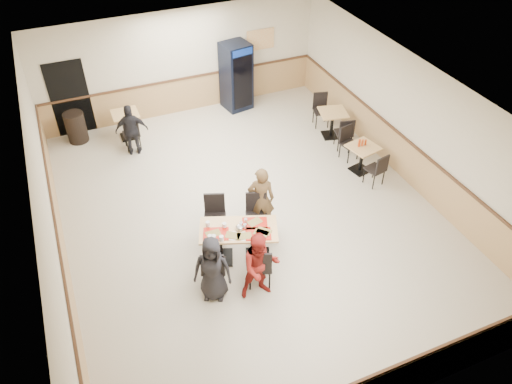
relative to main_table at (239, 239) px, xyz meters
name	(u,v)px	position (x,y,z in m)	size (l,w,h in m)	color
ground	(250,213)	(0.72, 1.20, -0.54)	(10.00, 10.00, 0.00)	beige
room_shell	(275,121)	(2.50, 3.75, 0.04)	(10.00, 10.00, 10.00)	silver
main_table	(239,239)	(0.00, 0.00, 0.00)	(1.69, 1.24, 0.81)	black
main_chairs	(236,240)	(-0.05, 0.02, -0.03)	(1.88, 2.14, 1.03)	black
diner_woman_left	(212,269)	(-0.78, -0.69, 0.17)	(0.70, 0.46, 1.43)	black
diner_woman_right	(260,266)	(0.03, -1.00, 0.20)	(0.72, 0.56, 1.49)	maroon
diner_man_opposite	(261,199)	(0.78, 0.69, 0.24)	(0.57, 0.37, 1.57)	#513B23
lone_diner	(132,130)	(-1.13, 4.56, 0.16)	(0.82, 0.34, 1.40)	black
tabletop_clutter	(239,230)	(-0.01, -0.07, 0.30)	(1.39, 0.89, 0.12)	#B7180C
side_table_near	(362,155)	(3.88, 1.60, -0.06)	(0.79, 0.79, 0.72)	black
side_table_near_chair_south	(375,168)	(3.88, 1.03, -0.09)	(0.42, 0.42, 0.91)	black
side_table_near_chair_north	(350,143)	(3.88, 2.18, -0.09)	(0.42, 0.42, 0.91)	black
side_table_far	(332,120)	(4.00, 3.28, -0.04)	(0.86, 0.86, 0.76)	black
side_table_far_chair_south	(344,132)	(4.00, 2.67, -0.06)	(0.44, 0.44, 0.96)	black
side_table_far_chair_north	(321,110)	(4.00, 3.89, -0.06)	(0.44, 0.44, 0.96)	black
condiment_caddy	(362,143)	(3.85, 1.65, 0.26)	(0.23, 0.06, 0.20)	#B2360C
back_table	(126,121)	(-1.13, 5.40, -0.05)	(0.70, 0.70, 0.74)	black
back_table_chair_lone	(131,133)	(-1.13, 4.81, -0.07)	(0.43, 0.43, 0.94)	black
pepsi_cooler	(236,76)	(2.21, 5.79, 0.45)	(0.86, 0.87, 1.97)	black
trash_bin	(76,127)	(-2.42, 5.75, -0.12)	(0.53, 0.53, 0.84)	black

